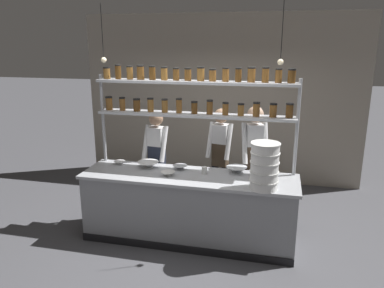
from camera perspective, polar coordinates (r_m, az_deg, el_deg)
ground_plane at (r=5.29m, az=-0.49°, el=-14.16°), size 40.00×40.00×0.00m
back_wall at (r=7.11m, az=4.26°, el=6.82°), size 5.23×0.12×3.11m
prep_counter at (r=5.08m, az=-0.51°, el=-9.66°), size 2.83×0.76×0.92m
spice_shelf_unit at (r=4.98m, az=0.37°, el=6.79°), size 2.72×0.28×2.31m
chef_left at (r=5.60m, az=-5.39°, el=-2.09°), size 0.38×0.31×1.63m
chef_center at (r=5.62m, az=4.33°, el=-1.71°), size 0.40×0.32×1.67m
chef_right at (r=5.29m, az=9.36°, el=-2.21°), size 0.42×0.35×1.77m
container_stack at (r=4.45m, az=10.99°, el=-3.32°), size 0.35×0.35×0.56m
prep_bowl_near_left at (r=5.22m, az=-6.68°, el=-3.14°), size 0.30×0.30×0.08m
prep_bowl_center_front at (r=5.03m, az=6.80°, el=-3.91°), size 0.28×0.28×0.08m
prep_bowl_center_back at (r=4.90m, az=-3.69°, el=-4.52°), size 0.19×0.19×0.05m
prep_bowl_near_right at (r=5.42m, az=-10.97°, el=-2.82°), size 0.17×0.17×0.05m
prep_bowl_far_left at (r=5.12m, az=-1.83°, el=-3.58°), size 0.20×0.20×0.06m
serving_cup_front at (r=4.94m, az=1.90°, el=-4.03°), size 0.07×0.07×0.10m
pendant_light_row at (r=4.61m, az=-0.71°, el=13.01°), size 2.26×0.07×0.71m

